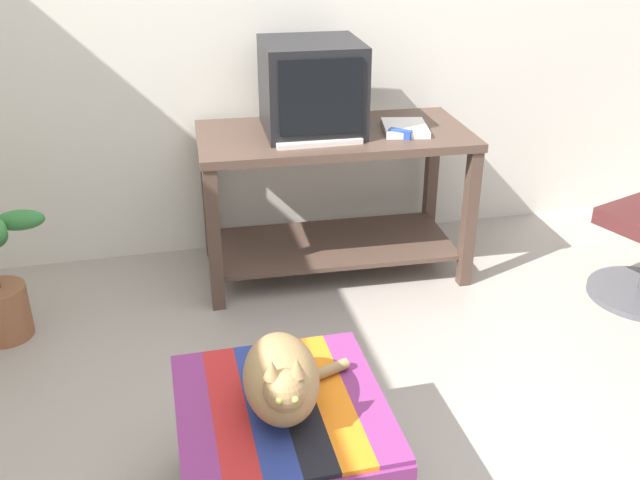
{
  "coord_description": "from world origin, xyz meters",
  "views": [
    {
      "loc": [
        -0.63,
        -1.62,
        1.79
      ],
      "look_at": [
        -0.04,
        0.85,
        0.55
      ],
      "focal_mm": 39.9,
      "sensor_mm": 36.0,
      "label": 1
    }
  ],
  "objects_px": {
    "stapler": "(400,134)",
    "book": "(405,128)",
    "ottoman_with_blanket": "(283,455)",
    "keyboard": "(317,140)",
    "desk": "(334,178)",
    "cat": "(282,379)",
    "tv_monitor": "(312,88)"
  },
  "relations": [
    {
      "from": "desk",
      "to": "tv_monitor",
      "type": "xyz_separation_m",
      "value": [
        -0.1,
        0.04,
        0.45
      ]
    },
    {
      "from": "desk",
      "to": "book",
      "type": "xyz_separation_m",
      "value": [
        0.34,
        -0.06,
        0.25
      ]
    },
    {
      "from": "tv_monitor",
      "to": "cat",
      "type": "height_order",
      "value": "tv_monitor"
    },
    {
      "from": "tv_monitor",
      "to": "keyboard",
      "type": "xyz_separation_m",
      "value": [
        -0.02,
        -0.18,
        -0.2
      ]
    },
    {
      "from": "book",
      "to": "desk",
      "type": "bearing_deg",
      "value": -179.09
    },
    {
      "from": "keyboard",
      "to": "stapler",
      "type": "bearing_deg",
      "value": -2.76
    },
    {
      "from": "desk",
      "to": "keyboard",
      "type": "relative_size",
      "value": 3.37
    },
    {
      "from": "desk",
      "to": "book",
      "type": "distance_m",
      "value": 0.43
    },
    {
      "from": "ottoman_with_blanket",
      "to": "cat",
      "type": "height_order",
      "value": "cat"
    },
    {
      "from": "keyboard",
      "to": "cat",
      "type": "bearing_deg",
      "value": -107.08
    },
    {
      "from": "keyboard",
      "to": "cat",
      "type": "height_order",
      "value": "keyboard"
    },
    {
      "from": "book",
      "to": "cat",
      "type": "bearing_deg",
      "value": -109.3
    },
    {
      "from": "ottoman_with_blanket",
      "to": "stapler",
      "type": "height_order",
      "value": "stapler"
    },
    {
      "from": "book",
      "to": "stapler",
      "type": "height_order",
      "value": "stapler"
    },
    {
      "from": "ottoman_with_blanket",
      "to": "cat",
      "type": "bearing_deg",
      "value": -91.59
    },
    {
      "from": "tv_monitor",
      "to": "stapler",
      "type": "xyz_separation_m",
      "value": [
        0.38,
        -0.21,
        -0.19
      ]
    },
    {
      "from": "book",
      "to": "ottoman_with_blanket",
      "type": "height_order",
      "value": "book"
    },
    {
      "from": "tv_monitor",
      "to": "stapler",
      "type": "height_order",
      "value": "tv_monitor"
    },
    {
      "from": "keyboard",
      "to": "stapler",
      "type": "height_order",
      "value": "stapler"
    },
    {
      "from": "tv_monitor",
      "to": "ottoman_with_blanket",
      "type": "distance_m",
      "value": 1.81
    },
    {
      "from": "desk",
      "to": "stapler",
      "type": "bearing_deg",
      "value": -27.29
    },
    {
      "from": "ottoman_with_blanket",
      "to": "book",
      "type": "bearing_deg",
      "value": 58.56
    },
    {
      "from": "ottoman_with_blanket",
      "to": "stapler",
      "type": "relative_size",
      "value": 5.97
    },
    {
      "from": "desk",
      "to": "keyboard",
      "type": "height_order",
      "value": "keyboard"
    },
    {
      "from": "desk",
      "to": "ottoman_with_blanket",
      "type": "xyz_separation_m",
      "value": [
        -0.56,
        -1.53,
        -0.31
      ]
    },
    {
      "from": "book",
      "to": "stapler",
      "type": "xyz_separation_m",
      "value": [
        -0.06,
        -0.1,
        0.01
      ]
    },
    {
      "from": "stapler",
      "to": "book",
      "type": "bearing_deg",
      "value": 10.87
    },
    {
      "from": "keyboard",
      "to": "cat",
      "type": "relative_size",
      "value": 1.03
    },
    {
      "from": "book",
      "to": "ottoman_with_blanket",
      "type": "distance_m",
      "value": 1.81
    },
    {
      "from": "book",
      "to": "stapler",
      "type": "relative_size",
      "value": 2.44
    },
    {
      "from": "desk",
      "to": "stapler",
      "type": "xyz_separation_m",
      "value": [
        0.28,
        -0.16,
        0.26
      ]
    },
    {
      "from": "ottoman_with_blanket",
      "to": "cat",
      "type": "relative_size",
      "value": 1.69
    }
  ]
}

